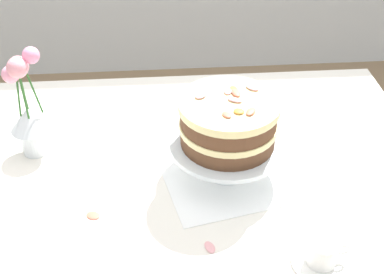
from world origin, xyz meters
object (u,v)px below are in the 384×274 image
Objects in this scene: dining_table at (171,205)px; flower_vase at (27,109)px; cake_stand at (227,148)px; layer_cake at (229,123)px; teacup at (322,255)px.

dining_table is 0.45m from flower_vase.
dining_table is at bearing -173.94° from cake_stand.
dining_table is at bearing -173.92° from layer_cake.
dining_table is at bearing -22.49° from flower_vase.
dining_table is 4.56× the size of flower_vase.
flower_vase is at bearing 165.28° from cake_stand.
flower_vase is (-0.50, 0.13, -0.02)m from layer_cake.
cake_stand is at bearing -14.72° from flower_vase.
flower_vase is at bearing 165.29° from layer_cake.
layer_cake is (0.00, 0.00, 0.08)m from cake_stand.
layer_cake is at bearing -14.71° from flower_vase.
dining_table is 4.83× the size of cake_stand.
dining_table is 5.78× the size of layer_cake.
teacup is (0.31, -0.29, 0.12)m from dining_table.
dining_table is at bearing 136.91° from teacup.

